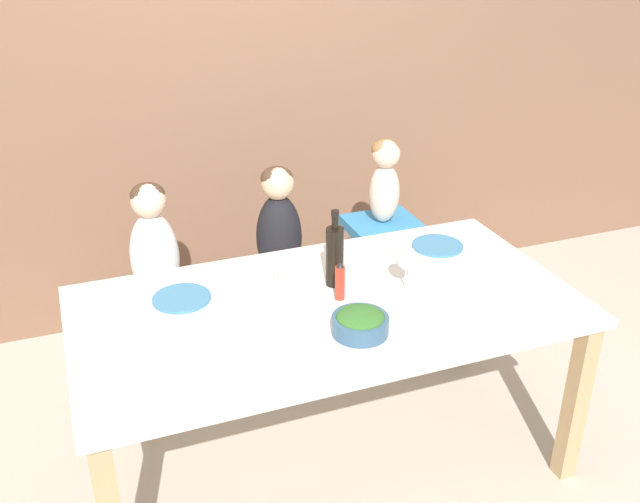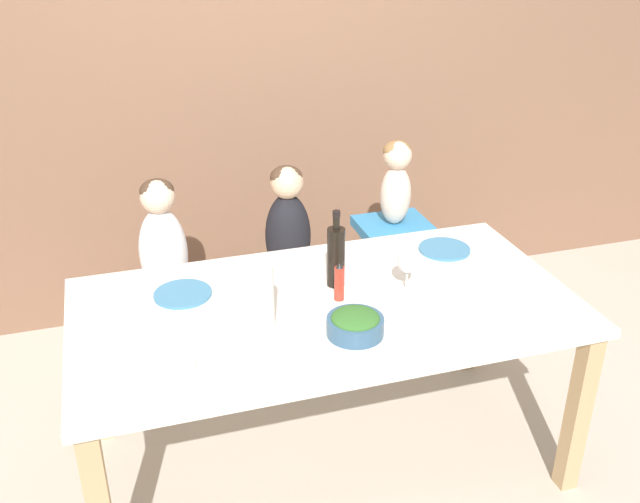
{
  "view_description": "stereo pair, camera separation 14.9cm",
  "coord_description": "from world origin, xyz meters",
  "px_view_note": "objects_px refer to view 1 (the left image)",
  "views": [
    {
      "loc": [
        -0.84,
        -2.13,
        2.1
      ],
      "look_at": [
        0.0,
        0.07,
        0.93
      ],
      "focal_mm": 40.0,
      "sensor_mm": 36.0,
      "label": 1
    },
    {
      "loc": [
        -0.69,
        -2.18,
        2.1
      ],
      "look_at": [
        0.0,
        0.07,
        0.93
      ],
      "focal_mm": 40.0,
      "sensor_mm": 36.0,
      "label": 2
    }
  ],
  "objects_px": {
    "person_child_left": "(153,243)",
    "wine_bottle": "(335,255)",
    "dinner_plate_back_left": "(182,298)",
    "chair_far_left": "(161,313)",
    "wine_glass_near": "(406,259)",
    "dinner_plate_front_left": "(170,370)",
    "chair_far_center": "(281,291)",
    "person_baby_right": "(385,177)",
    "dinner_plate_back_right": "(437,246)",
    "person_child_center": "(279,224)",
    "chair_right_highchair": "(382,250)",
    "paper_towel_roll": "(263,299)",
    "salad_bowl_large": "(360,322)"
  },
  "relations": [
    {
      "from": "wine_glass_near",
      "to": "dinner_plate_front_left",
      "type": "bearing_deg",
      "value": -166.42
    },
    {
      "from": "chair_far_center",
      "to": "wine_bottle",
      "type": "height_order",
      "value": "wine_bottle"
    },
    {
      "from": "wine_glass_near",
      "to": "dinner_plate_back_left",
      "type": "distance_m",
      "value": 0.86
    },
    {
      "from": "dinner_plate_back_right",
      "to": "wine_glass_near",
      "type": "bearing_deg",
      "value": -137.53
    },
    {
      "from": "person_child_left",
      "to": "dinner_plate_back_right",
      "type": "height_order",
      "value": "person_child_left"
    },
    {
      "from": "wine_glass_near",
      "to": "dinner_plate_front_left",
      "type": "xyz_separation_m",
      "value": [
        -0.95,
        -0.23,
        -0.12
      ]
    },
    {
      "from": "dinner_plate_front_left",
      "to": "dinner_plate_back_right",
      "type": "relative_size",
      "value": 1.0
    },
    {
      "from": "chair_right_highchair",
      "to": "salad_bowl_large",
      "type": "relative_size",
      "value": 3.43
    },
    {
      "from": "person_baby_right",
      "to": "dinner_plate_front_left",
      "type": "distance_m",
      "value": 1.56
    },
    {
      "from": "person_child_center",
      "to": "wine_glass_near",
      "type": "bearing_deg",
      "value": -69.81
    },
    {
      "from": "person_child_center",
      "to": "dinner_plate_back_right",
      "type": "distance_m",
      "value": 0.74
    },
    {
      "from": "person_child_left",
      "to": "wine_bottle",
      "type": "bearing_deg",
      "value": -45.72
    },
    {
      "from": "person_child_center",
      "to": "wine_glass_near",
      "type": "distance_m",
      "value": 0.8
    },
    {
      "from": "chair_right_highchair",
      "to": "wine_bottle",
      "type": "bearing_deg",
      "value": -129.22
    },
    {
      "from": "chair_far_center",
      "to": "dinner_plate_back_left",
      "type": "height_order",
      "value": "dinner_plate_back_left"
    },
    {
      "from": "person_baby_right",
      "to": "person_child_center",
      "type": "bearing_deg",
      "value": -179.95
    },
    {
      "from": "chair_far_center",
      "to": "chair_right_highchair",
      "type": "height_order",
      "value": "chair_right_highchair"
    },
    {
      "from": "person_child_left",
      "to": "dinner_plate_back_right",
      "type": "bearing_deg",
      "value": -22.42
    },
    {
      "from": "person_baby_right",
      "to": "dinner_plate_back_left",
      "type": "distance_m",
      "value": 1.22
    },
    {
      "from": "chair_far_left",
      "to": "person_child_left",
      "type": "distance_m",
      "value": 0.36
    },
    {
      "from": "dinner_plate_back_left",
      "to": "chair_right_highchair",
      "type": "bearing_deg",
      "value": 25.94
    },
    {
      "from": "dinner_plate_front_left",
      "to": "person_child_left",
      "type": "bearing_deg",
      "value": 84.17
    },
    {
      "from": "chair_far_left",
      "to": "person_baby_right",
      "type": "height_order",
      "value": "person_baby_right"
    },
    {
      "from": "chair_far_center",
      "to": "person_baby_right",
      "type": "bearing_deg",
      "value": 0.14
    },
    {
      "from": "person_child_center",
      "to": "dinner_plate_back_right",
      "type": "xyz_separation_m",
      "value": [
        0.57,
        -0.47,
        0.01
      ]
    },
    {
      "from": "dinner_plate_back_left",
      "to": "person_child_center",
      "type": "bearing_deg",
      "value": 43.83
    },
    {
      "from": "wine_bottle",
      "to": "wine_glass_near",
      "type": "height_order",
      "value": "wine_bottle"
    },
    {
      "from": "person_child_left",
      "to": "dinner_plate_back_left",
      "type": "xyz_separation_m",
      "value": [
        0.02,
        -0.53,
        0.01
      ]
    },
    {
      "from": "chair_far_center",
      "to": "paper_towel_roll",
      "type": "xyz_separation_m",
      "value": [
        -0.32,
        -0.84,
        0.48
      ]
    },
    {
      "from": "dinner_plate_back_left",
      "to": "chair_far_center",
      "type": "bearing_deg",
      "value": 43.78
    },
    {
      "from": "salad_bowl_large",
      "to": "dinner_plate_back_right",
      "type": "xyz_separation_m",
      "value": [
        0.59,
        0.5,
        -0.04
      ]
    },
    {
      "from": "chair_right_highchair",
      "to": "person_child_center",
      "type": "bearing_deg",
      "value": 179.91
    },
    {
      "from": "person_child_left",
      "to": "person_baby_right",
      "type": "bearing_deg",
      "value": 0.02
    },
    {
      "from": "person_child_center",
      "to": "paper_towel_roll",
      "type": "bearing_deg",
      "value": -111.07
    },
    {
      "from": "person_child_center",
      "to": "wine_bottle",
      "type": "relative_size",
      "value": 1.78
    },
    {
      "from": "chair_right_highchair",
      "to": "wine_bottle",
      "type": "height_order",
      "value": "wine_bottle"
    },
    {
      "from": "person_child_left",
      "to": "salad_bowl_large",
      "type": "height_order",
      "value": "person_child_left"
    },
    {
      "from": "dinner_plate_back_right",
      "to": "chair_far_left",
      "type": "bearing_deg",
      "value": 157.62
    },
    {
      "from": "chair_right_highchair",
      "to": "dinner_plate_back_left",
      "type": "height_order",
      "value": "dinner_plate_back_left"
    },
    {
      "from": "paper_towel_roll",
      "to": "dinner_plate_back_right",
      "type": "distance_m",
      "value": 0.97
    },
    {
      "from": "dinner_plate_front_left",
      "to": "person_baby_right",
      "type": "bearing_deg",
      "value": 38.79
    },
    {
      "from": "wine_bottle",
      "to": "person_child_left",
      "type": "bearing_deg",
      "value": 134.28
    },
    {
      "from": "chair_far_left",
      "to": "person_baby_right",
      "type": "relative_size",
      "value": 1.15
    },
    {
      "from": "wine_bottle",
      "to": "dinner_plate_back_left",
      "type": "height_order",
      "value": "wine_bottle"
    },
    {
      "from": "chair_right_highchair",
      "to": "dinner_plate_back_left",
      "type": "bearing_deg",
      "value": -154.06
    },
    {
      "from": "chair_right_highchair",
      "to": "person_child_left",
      "type": "distance_m",
      "value": 1.13
    },
    {
      "from": "dinner_plate_front_left",
      "to": "dinner_plate_back_right",
      "type": "distance_m",
      "value": 1.34
    },
    {
      "from": "chair_right_highchair",
      "to": "dinner_plate_front_left",
      "type": "height_order",
      "value": "dinner_plate_front_left"
    },
    {
      "from": "chair_right_highchair",
      "to": "person_child_center",
      "type": "relative_size",
      "value": 1.23
    },
    {
      "from": "chair_far_left",
      "to": "dinner_plate_front_left",
      "type": "xyz_separation_m",
      "value": [
        -0.1,
        -0.97,
        0.36
      ]
    }
  ]
}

